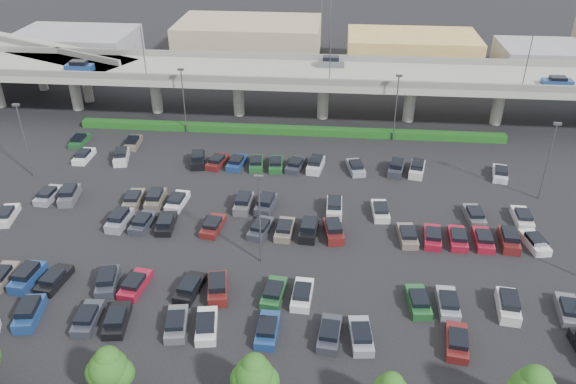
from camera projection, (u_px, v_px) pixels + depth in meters
The scene contains 8 objects.
ground at pixel (270, 220), 66.12m from camera, with size 280.00×280.00×0.00m, color black.
overpass at pixel (291, 76), 90.22m from camera, with size 150.00×13.00×15.80m.
on_ramp at pixel (18, 49), 103.87m from camera, with size 50.93×30.13×8.80m.
hedge at pixel (289, 130), 87.39m from camera, with size 66.00×1.60×1.10m, color #133D11.
tree_row at pixel (236, 375), 41.44m from camera, with size 65.07×3.66×5.94m.
parked_cars at pixel (245, 231), 63.05m from camera, with size 63.08×41.58×1.67m.
light_poles at pixel (236, 164), 65.04m from camera, with size 66.90×48.38×10.30m.
distant_buildings at pixel (364, 47), 116.55m from camera, with size 138.00×24.00×9.00m.
Camera 1 is at (7.15, -55.14, 36.00)m, focal length 35.00 mm.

